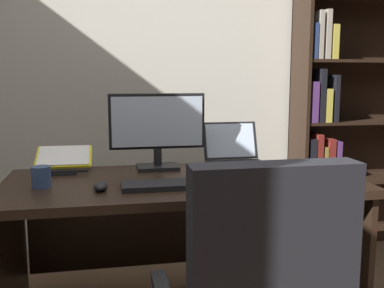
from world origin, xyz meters
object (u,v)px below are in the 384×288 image
object	(u,v)px
desk	(180,212)
computer_mouse	(100,186)
open_binder	(299,182)
notepad	(224,176)
bookshelf	(345,92)
laptop	(235,157)
monitor	(157,131)
pen	(228,174)
coffee_mug	(41,177)
reading_stand_with_book	(64,159)
keyboard	(169,185)

from	to	relation	value
desk	computer_mouse	bearing A→B (deg)	-148.85
open_binder	notepad	size ratio (longest dim) A/B	2.43
bookshelf	laptop	xyz separation A→B (m)	(-1.01, -0.64, -0.33)
monitor	pen	size ratio (longest dim) A/B	3.65
pen	computer_mouse	bearing A→B (deg)	-166.27
monitor	computer_mouse	distance (m)	0.55
notepad	coffee_mug	world-z (taller)	coffee_mug
reading_stand_with_book	open_binder	size ratio (longest dim) A/B	0.57
bookshelf	notepad	bearing A→B (deg)	-141.52
computer_mouse	coffee_mug	size ratio (longest dim) A/B	1.08
desk	coffee_mug	size ratio (longest dim) A/B	17.63
notepad	bookshelf	bearing A→B (deg)	38.48
desk	pen	size ratio (longest dim) A/B	12.17
desk	keyboard	bearing A→B (deg)	-110.79
laptop	pen	xyz separation A→B (m)	(-0.12, -0.27, -0.04)
monitor	reading_stand_with_book	xyz separation A→B (m)	(-0.49, 0.06, -0.15)
laptop	pen	bearing A→B (deg)	-113.00
desk	monitor	distance (m)	0.45
notepad	pen	bearing A→B (deg)	0.00
bookshelf	open_binder	bearing A→B (deg)	-127.04
monitor	coffee_mug	distance (m)	0.66
bookshelf	notepad	size ratio (longest dim) A/B	10.46
coffee_mug	reading_stand_with_book	bearing A→B (deg)	79.60
keyboard	open_binder	xyz separation A→B (m)	(0.61, -0.05, -0.00)
bookshelf	pen	distance (m)	1.50
reading_stand_with_book	laptop	bearing A→B (deg)	-3.24
laptop	pen	size ratio (longest dim) A/B	2.26
computer_mouse	laptop	bearing A→B (deg)	30.09
laptop	computer_mouse	bearing A→B (deg)	-149.91
desk	monitor	size ratio (longest dim) A/B	3.33
open_binder	pen	size ratio (longest dim) A/B	3.64
desk	notepad	bearing A→B (deg)	-21.98
keyboard	coffee_mug	size ratio (longest dim) A/B	4.35
reading_stand_with_book	coffee_mug	xyz separation A→B (m)	(-0.07, -0.37, -0.01)
laptop	monitor	bearing A→B (deg)	-179.10
notepad	reading_stand_with_book	bearing A→B (deg)	157.55
reading_stand_with_book	pen	bearing A→B (deg)	-21.95
desk	open_binder	size ratio (longest dim) A/B	3.34
monitor	open_binder	world-z (taller)	monitor
computer_mouse	coffee_mug	world-z (taller)	coffee_mug
notepad	pen	size ratio (longest dim) A/B	1.50
monitor	laptop	world-z (taller)	monitor
desk	keyboard	xyz separation A→B (m)	(-0.09, -0.24, 0.20)
monitor	laptop	size ratio (longest dim) A/B	1.62
desk	open_binder	world-z (taller)	open_binder
computer_mouse	reading_stand_with_book	bearing A→B (deg)	112.04
computer_mouse	open_binder	size ratio (longest dim) A/B	0.20
notepad	open_binder	bearing A→B (deg)	-33.22
reading_stand_with_book	bookshelf	bearing A→B (deg)	16.78
desk	keyboard	distance (m)	0.32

